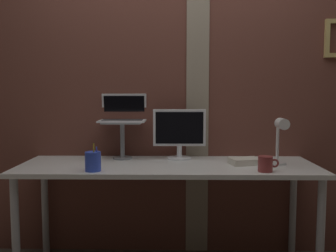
% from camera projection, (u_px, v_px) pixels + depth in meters
% --- Properties ---
extents(brick_wall_back, '(3.50, 0.16, 2.58)m').
position_uv_depth(brick_wall_back, '(176.00, 83.00, 2.86)').
color(brick_wall_back, brown).
rests_on(brick_wall_back, ground_plane).
extents(desk, '(1.99, 0.65, 0.74)m').
position_uv_depth(desk, '(168.00, 175.00, 2.53)').
color(desk, white).
rests_on(desk, ground_plane).
extents(monitor, '(0.38, 0.18, 0.36)m').
position_uv_depth(monitor, '(179.00, 131.00, 2.71)').
color(monitor, white).
rests_on(monitor, desk).
extents(laptop_stand, '(0.28, 0.22, 0.27)m').
position_uv_depth(laptop_stand, '(122.00, 134.00, 2.72)').
color(laptop_stand, gray).
rests_on(laptop_stand, desk).
extents(laptop, '(0.33, 0.25, 0.20)m').
position_uv_depth(laptop, '(123.00, 114.00, 2.76)').
color(laptop, white).
rests_on(laptop, laptop_stand).
extents(desk_lamp, '(0.12, 0.20, 0.32)m').
position_uv_depth(desk_lamp, '(280.00, 137.00, 2.44)').
color(desk_lamp, white).
rests_on(desk_lamp, desk).
extents(pen_cup, '(0.10, 0.10, 0.17)m').
position_uv_depth(pen_cup, '(93.00, 161.00, 2.30)').
color(pen_cup, blue).
rests_on(pen_cup, desk).
extents(coffee_mug, '(0.13, 0.09, 0.10)m').
position_uv_depth(coffee_mug, '(266.00, 164.00, 2.29)').
color(coffee_mug, maroon).
rests_on(coffee_mug, desk).
extents(paper_clutter_stack, '(0.23, 0.18, 0.04)m').
position_uv_depth(paper_clutter_stack, '(245.00, 161.00, 2.51)').
color(paper_clutter_stack, silver).
rests_on(paper_clutter_stack, desk).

